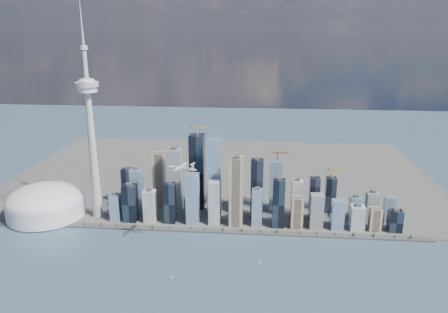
# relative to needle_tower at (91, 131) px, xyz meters

# --- Properties ---
(ground) EXTENTS (4000.00, 4000.00, 0.00)m
(ground) POSITION_rel_needle_tower_xyz_m (300.00, -310.00, -235.84)
(ground) COLOR #314856
(ground) RESTS_ON ground
(seawall) EXTENTS (1100.00, 22.00, 4.00)m
(seawall) POSITION_rel_needle_tower_xyz_m (300.00, -60.00, -233.84)
(seawall) COLOR #383838
(seawall) RESTS_ON ground
(land) EXTENTS (1400.00, 900.00, 3.00)m
(land) POSITION_rel_needle_tower_xyz_m (300.00, 390.00, -234.34)
(land) COLOR #4C4C47
(land) RESTS_ON ground
(shoreline_trees) EXTENTS (960.53, 7.20, 8.80)m
(shoreline_trees) POSITION_rel_needle_tower_xyz_m (300.00, -60.00, -227.06)
(shoreline_trees) COLOR #3F2D1E
(shoreline_trees) RESTS_ON seawall
(skyscraper_cluster) EXTENTS (736.00, 142.00, 235.32)m
(skyscraper_cluster) POSITION_rel_needle_tower_xyz_m (359.62, 26.82, -163.31)
(skyscraper_cluster) COLOR black
(skyscraper_cluster) RESTS_ON land
(needle_tower) EXTENTS (56.00, 56.00, 550.50)m
(needle_tower) POSITION_rel_needle_tower_xyz_m (0.00, 0.00, 0.00)
(needle_tower) COLOR #A4A49F
(needle_tower) RESTS_ON land
(dome_stadium) EXTENTS (200.00, 200.00, 86.00)m
(dome_stadium) POSITION_rel_needle_tower_xyz_m (-140.00, -10.00, -196.40)
(dome_stadium) COLOR silver
(dome_stadium) RESTS_ON land
(airplane) EXTENTS (66.69, 59.46, 16.47)m
(airplane) POSITION_rel_needle_tower_xyz_m (265.92, -179.17, -31.65)
(airplane) COLOR silver
(airplane) RESTS_ON ground
(sailboat_west) EXTENTS (6.92, 3.02, 9.57)m
(sailboat_west) POSITION_rel_needle_tower_xyz_m (257.90, -276.94, -232.77)
(sailboat_west) COLOR silver
(sailboat_west) RESTS_ON ground
(sailboat_east) EXTENTS (7.42, 3.22, 10.26)m
(sailboat_east) POSITION_rel_needle_tower_xyz_m (434.96, -199.99, -232.55)
(sailboat_east) COLOR silver
(sailboat_east) RESTS_ON ground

